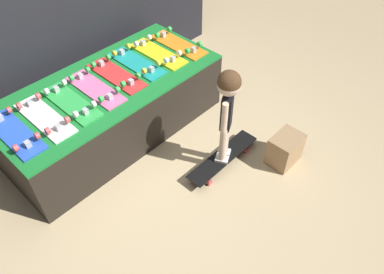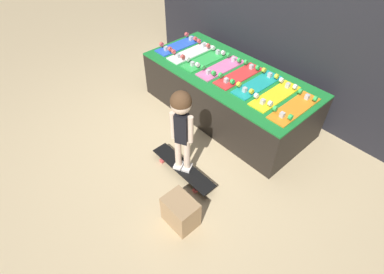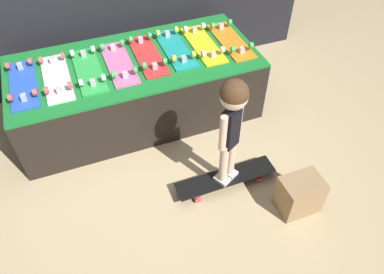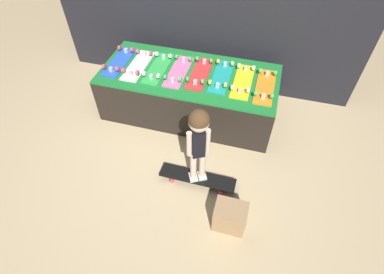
{
  "view_description": "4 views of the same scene",
  "coord_description": "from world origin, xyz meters",
  "px_view_note": "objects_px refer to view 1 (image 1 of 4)",
  "views": [
    {
      "loc": [
        -1.44,
        -1.78,
        2.59
      ],
      "look_at": [
        0.23,
        -0.22,
        0.3
      ],
      "focal_mm": 35.0,
      "sensor_mm": 36.0,
      "label": 1
    },
    {
      "loc": [
        1.93,
        -1.71,
        2.4
      ],
      "look_at": [
        0.29,
        -0.23,
        0.3
      ],
      "focal_mm": 28.0,
      "sensor_mm": 36.0,
      "label": 2
    },
    {
      "loc": [
        -0.5,
        -2.02,
        2.37
      ],
      "look_at": [
        0.22,
        -0.16,
        0.32
      ],
      "focal_mm": 35.0,
      "sensor_mm": 36.0,
      "label": 3
    },
    {
      "loc": [
        0.82,
        -2.18,
        2.65
      ],
      "look_at": [
        0.24,
        -0.11,
        0.31
      ],
      "focal_mm": 28.0,
      "sensor_mm": 36.0,
      "label": 4
    }
  ],
  "objects_px": {
    "skateboard_blue_on_rack": "(14,132)",
    "child": "(228,101)",
    "skateboard_red_on_rack": "(116,74)",
    "storage_box": "(285,149)",
    "skateboard_pink_on_rack": "(95,88)",
    "skateboard_on_floor": "(223,158)",
    "skateboard_white_on_rack": "(44,117)",
    "skateboard_yellow_on_rack": "(158,53)",
    "skateboard_orange_on_rack": "(178,44)",
    "skateboard_green_on_rack": "(71,102)",
    "skateboard_teal_on_rack": "(136,62)"
  },
  "relations": [
    {
      "from": "skateboard_teal_on_rack",
      "to": "skateboard_yellow_on_rack",
      "type": "relative_size",
      "value": 1.0
    },
    {
      "from": "skateboard_blue_on_rack",
      "to": "child",
      "type": "xyz_separation_m",
      "value": [
        1.27,
        -1.05,
        0.13
      ]
    },
    {
      "from": "skateboard_teal_on_rack",
      "to": "skateboard_on_floor",
      "type": "relative_size",
      "value": 0.81
    },
    {
      "from": "skateboard_pink_on_rack",
      "to": "skateboard_red_on_rack",
      "type": "height_order",
      "value": "same"
    },
    {
      "from": "skateboard_white_on_rack",
      "to": "storage_box",
      "type": "xyz_separation_m",
      "value": [
        1.43,
        -1.42,
        -0.45
      ]
    },
    {
      "from": "skateboard_white_on_rack",
      "to": "skateboard_on_floor",
      "type": "bearing_deg",
      "value": -45.41
    },
    {
      "from": "skateboard_teal_on_rack",
      "to": "storage_box",
      "type": "height_order",
      "value": "skateboard_teal_on_rack"
    },
    {
      "from": "skateboard_red_on_rack",
      "to": "storage_box",
      "type": "height_order",
      "value": "skateboard_red_on_rack"
    },
    {
      "from": "skateboard_green_on_rack",
      "to": "skateboard_teal_on_rack",
      "type": "bearing_deg",
      "value": 3.48
    },
    {
      "from": "skateboard_white_on_rack",
      "to": "skateboard_green_on_rack",
      "type": "distance_m",
      "value": 0.25
    },
    {
      "from": "skateboard_blue_on_rack",
      "to": "skateboard_orange_on_rack",
      "type": "distance_m",
      "value": 1.77
    },
    {
      "from": "skateboard_pink_on_rack",
      "to": "child",
      "type": "distance_m",
      "value": 1.18
    },
    {
      "from": "skateboard_yellow_on_rack",
      "to": "skateboard_blue_on_rack",
      "type": "bearing_deg",
      "value": -179.34
    },
    {
      "from": "skateboard_white_on_rack",
      "to": "storage_box",
      "type": "distance_m",
      "value": 2.06
    },
    {
      "from": "skateboard_green_on_rack",
      "to": "skateboard_orange_on_rack",
      "type": "relative_size",
      "value": 1.0
    },
    {
      "from": "skateboard_red_on_rack",
      "to": "child",
      "type": "bearing_deg",
      "value": -76.16
    },
    {
      "from": "skateboard_green_on_rack",
      "to": "storage_box",
      "type": "xyz_separation_m",
      "value": [
        1.18,
        -1.42,
        -0.45
      ]
    },
    {
      "from": "skateboard_pink_on_rack",
      "to": "skateboard_yellow_on_rack",
      "type": "relative_size",
      "value": 1.0
    },
    {
      "from": "skateboard_teal_on_rack",
      "to": "skateboard_orange_on_rack",
      "type": "distance_m",
      "value": 0.51
    },
    {
      "from": "skateboard_orange_on_rack",
      "to": "skateboard_yellow_on_rack",
      "type": "bearing_deg",
      "value": 173.21
    },
    {
      "from": "skateboard_white_on_rack",
      "to": "skateboard_orange_on_rack",
      "type": "height_order",
      "value": "same"
    },
    {
      "from": "skateboard_on_floor",
      "to": "child",
      "type": "distance_m",
      "value": 0.66
    },
    {
      "from": "skateboard_orange_on_rack",
      "to": "child",
      "type": "relative_size",
      "value": 0.7
    },
    {
      "from": "skateboard_green_on_rack",
      "to": "skateboard_on_floor",
      "type": "distance_m",
      "value": 1.4
    },
    {
      "from": "skateboard_orange_on_rack",
      "to": "storage_box",
      "type": "xyz_separation_m",
      "value": [
        -0.08,
        -1.41,
        -0.45
      ]
    },
    {
      "from": "skateboard_green_on_rack",
      "to": "skateboard_yellow_on_rack",
      "type": "relative_size",
      "value": 1.0
    },
    {
      "from": "skateboard_white_on_rack",
      "to": "skateboard_teal_on_rack",
      "type": "height_order",
      "value": "same"
    },
    {
      "from": "skateboard_pink_on_rack",
      "to": "skateboard_on_floor",
      "type": "height_order",
      "value": "skateboard_pink_on_rack"
    },
    {
      "from": "skateboard_white_on_rack",
      "to": "skateboard_on_floor",
      "type": "relative_size",
      "value": 0.81
    },
    {
      "from": "skateboard_white_on_rack",
      "to": "skateboard_pink_on_rack",
      "type": "height_order",
      "value": "same"
    },
    {
      "from": "skateboard_blue_on_rack",
      "to": "skateboard_red_on_rack",
      "type": "height_order",
      "value": "same"
    },
    {
      "from": "skateboard_blue_on_rack",
      "to": "skateboard_red_on_rack",
      "type": "relative_size",
      "value": 1.0
    },
    {
      "from": "skateboard_on_floor",
      "to": "storage_box",
      "type": "bearing_deg",
      "value": -42.92
    },
    {
      "from": "skateboard_on_floor",
      "to": "child",
      "type": "xyz_separation_m",
      "value": [
        0.0,
        0.0,
        0.66
      ]
    },
    {
      "from": "skateboard_orange_on_rack",
      "to": "skateboard_on_floor",
      "type": "height_order",
      "value": "skateboard_orange_on_rack"
    },
    {
      "from": "skateboard_on_floor",
      "to": "skateboard_green_on_rack",
      "type": "bearing_deg",
      "value": 126.47
    },
    {
      "from": "skateboard_blue_on_rack",
      "to": "child",
      "type": "height_order",
      "value": "child"
    },
    {
      "from": "skateboard_blue_on_rack",
      "to": "skateboard_red_on_rack",
      "type": "distance_m",
      "value": 1.01
    },
    {
      "from": "skateboard_red_on_rack",
      "to": "child",
      "type": "xyz_separation_m",
      "value": [
        0.27,
        -1.08,
        0.13
      ]
    },
    {
      "from": "skateboard_blue_on_rack",
      "to": "skateboard_on_floor",
      "type": "height_order",
      "value": "skateboard_blue_on_rack"
    },
    {
      "from": "skateboard_blue_on_rack",
      "to": "skateboard_orange_on_rack",
      "type": "relative_size",
      "value": 1.0
    },
    {
      "from": "skateboard_red_on_rack",
      "to": "skateboard_yellow_on_rack",
      "type": "bearing_deg",
      "value": -1.38
    },
    {
      "from": "skateboard_pink_on_rack",
      "to": "skateboard_on_floor",
      "type": "distance_m",
      "value": 1.28
    },
    {
      "from": "skateboard_pink_on_rack",
      "to": "skateboard_red_on_rack",
      "type": "relative_size",
      "value": 1.0
    },
    {
      "from": "skateboard_red_on_rack",
      "to": "skateboard_on_floor",
      "type": "xyz_separation_m",
      "value": [
        0.27,
        -1.08,
        -0.53
      ]
    },
    {
      "from": "skateboard_green_on_rack",
      "to": "skateboard_teal_on_rack",
      "type": "relative_size",
      "value": 1.0
    },
    {
      "from": "skateboard_on_floor",
      "to": "storage_box",
      "type": "distance_m",
      "value": 0.56
    },
    {
      "from": "skateboard_green_on_rack",
      "to": "skateboard_yellow_on_rack",
      "type": "bearing_deg",
      "value": 1.3
    },
    {
      "from": "skateboard_blue_on_rack",
      "to": "skateboard_on_floor",
      "type": "relative_size",
      "value": 0.81
    },
    {
      "from": "skateboard_white_on_rack",
      "to": "skateboard_orange_on_rack",
      "type": "xyz_separation_m",
      "value": [
        1.51,
        -0.0,
        0.0
      ]
    }
  ]
}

